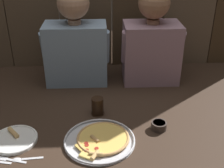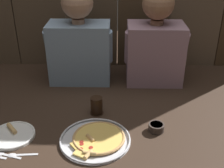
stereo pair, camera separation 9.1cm
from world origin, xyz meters
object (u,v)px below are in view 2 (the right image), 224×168
Objects in this scene: diner_left at (80,39)px; drinking_glass at (97,106)px; diner_right at (156,40)px; dipping_bowl at (157,127)px; pizza_tray at (97,139)px; dinner_plate at (13,135)px.

drinking_glass is at bearing -71.99° from diner_left.
dipping_bowl is at bearing -94.28° from diner_right.
diner_left is at bearing 102.65° from pizza_tray.
diner_left reaches higher than dinner_plate.
diner_left reaches higher than dipping_bowl.
diner_right reaches higher than dipping_bowl.
diner_left is 1.01× the size of diner_right.
drinking_glass is at bearing 93.20° from pizza_tray.
drinking_glass is 0.59m from diner_right.
diner_left is (-0.13, 0.41, 0.24)m from drinking_glass.
diner_right is at bearing 62.30° from pizza_tray.
diner_left reaches higher than drinking_glass.
dipping_bowl is (0.30, 0.09, 0.01)m from pizza_tray.
diner_right is (0.36, 0.41, 0.24)m from drinking_glass.
dinner_plate is 2.29× the size of drinking_glass.
drinking_glass is 0.16× the size of diner_left.
pizza_tray is 0.31m from dipping_bowl.
diner_right is at bearing 39.52° from dinner_plate.
diner_right is at bearing -0.00° from diner_left.
diner_right is at bearing 85.72° from dipping_bowl.
diner_right is (0.04, 0.56, 0.26)m from dipping_bowl.
drinking_glass is at bearing -131.09° from diner_right.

